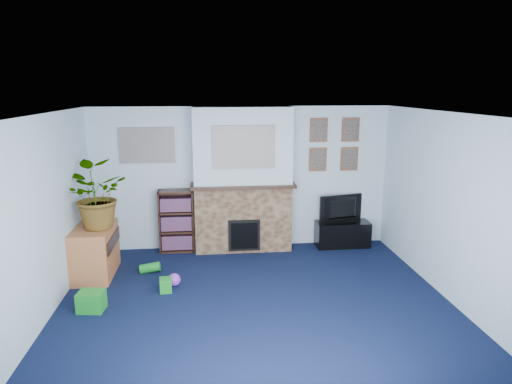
{
  "coord_description": "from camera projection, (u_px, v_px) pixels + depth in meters",
  "views": [
    {
      "loc": [
        -0.57,
        -5.31,
        2.7
      ],
      "look_at": [
        0.1,
        0.93,
        1.26
      ],
      "focal_mm": 32.0,
      "sensor_mm": 36.0,
      "label": 1
    }
  ],
  "objects": [
    {
      "name": "green_crate",
      "position": [
        91.0,
        300.0,
        5.62
      ],
      "size": [
        0.34,
        0.29,
        0.25
      ],
      "primitive_type": "cube",
      "rotation": [
        0.0,
        0.0,
        -0.13
      ],
      "color": "#198C26",
      "rests_on": "ground"
    },
    {
      "name": "portrait_br",
      "position": [
        349.0,
        159.0,
        7.83
      ],
      "size": [
        0.3,
        0.03,
        0.4
      ],
      "primitive_type": "cube",
      "color": "brown",
      "rests_on": "wall_back"
    },
    {
      "name": "toy_block",
      "position": [
        166.0,
        284.0,
        6.14
      ],
      "size": [
        0.17,
        0.17,
        0.19
      ],
      "primitive_type": "cube",
      "rotation": [
        0.0,
        0.0,
        0.1
      ],
      "color": "#198C26",
      "rests_on": "ground"
    },
    {
      "name": "portrait_tl",
      "position": [
        319.0,
        130.0,
        7.66
      ],
      "size": [
        0.3,
        0.03,
        0.4
      ],
      "primitive_type": "cube",
      "color": "brown",
      "rests_on": "wall_back"
    },
    {
      "name": "mantel_clock",
      "position": [
        236.0,
        180.0,
        7.46
      ],
      "size": [
        0.1,
        0.06,
        0.14
      ],
      "primitive_type": "cube",
      "color": "gold",
      "rests_on": "chimney_breast"
    },
    {
      "name": "mantel_can",
      "position": [
        281.0,
        180.0,
        7.54
      ],
      "size": [
        0.06,
        0.06,
        0.13
      ],
      "primitive_type": "cylinder",
      "color": "#198C26",
      "rests_on": "chimney_breast"
    },
    {
      "name": "ceiling",
      "position": [
        256.0,
        114.0,
        5.27
      ],
      "size": [
        5.0,
        4.5,
        0.01
      ],
      "primitive_type": "cube",
      "color": "white",
      "rests_on": "wall_back"
    },
    {
      "name": "portrait_tr",
      "position": [
        351.0,
        130.0,
        7.72
      ],
      "size": [
        0.3,
        0.03,
        0.4
      ],
      "primitive_type": "cube",
      "color": "brown",
      "rests_on": "wall_back"
    },
    {
      "name": "portrait_bl",
      "position": [
        318.0,
        159.0,
        7.77
      ],
      "size": [
        0.3,
        0.03,
        0.4
      ],
      "primitive_type": "cube",
      "color": "brown",
      "rests_on": "wall_back"
    },
    {
      "name": "potted_plant",
      "position": [
        93.0,
        196.0,
        6.42
      ],
      "size": [
        1.05,
        0.99,
        0.94
      ],
      "primitive_type": "imported",
      "rotation": [
        0.0,
        0.0,
        2.79
      ],
      "color": "#26661E",
      "rests_on": "sideboard"
    },
    {
      "name": "floor",
      "position": [
        256.0,
        304.0,
        5.81
      ],
      "size": [
        5.0,
        4.5,
        0.01
      ],
      "primitive_type": "cube",
      "color": "#0D1634",
      "rests_on": "ground"
    },
    {
      "name": "mantel_teddy",
      "position": [
        213.0,
        181.0,
        7.42
      ],
      "size": [
        0.12,
        0.12,
        0.12
      ],
      "primitive_type": "sphere",
      "color": "gray",
      "rests_on": "chimney_breast"
    },
    {
      "name": "toy_ball",
      "position": [
        174.0,
        280.0,
        6.34
      ],
      "size": [
        0.18,
        0.18,
        0.18
      ],
      "primitive_type": "sphere",
      "color": "purple",
      "rests_on": "ground"
    },
    {
      "name": "wall_back",
      "position": [
        242.0,
        178.0,
        7.72
      ],
      "size": [
        5.0,
        0.04,
        2.4
      ],
      "primitive_type": "cube",
      "color": "silver",
      "rests_on": "ground"
    },
    {
      "name": "toy_tube",
      "position": [
        150.0,
        268.0,
        6.8
      ],
      "size": [
        0.32,
        0.14,
        0.18
      ],
      "primitive_type": "cylinder",
      "rotation": [
        0.0,
        1.43,
        0.0
      ],
      "color": "#198C26",
      "rests_on": "ground"
    },
    {
      "name": "tv_stand",
      "position": [
        342.0,
        234.0,
        7.91
      ],
      "size": [
        0.92,
        0.39,
        0.43
      ],
      "primitive_type": "cube",
      "color": "black",
      "rests_on": "ground"
    },
    {
      "name": "bookshelf",
      "position": [
        177.0,
        222.0,
        7.62
      ],
      "size": [
        0.58,
        0.28,
        1.05
      ],
      "color": "black",
      "rests_on": "ground"
    },
    {
      "name": "wall_right",
      "position": [
        451.0,
        208.0,
        5.8
      ],
      "size": [
        0.04,
        4.5,
        2.4
      ],
      "primitive_type": "cube",
      "color": "silver",
      "rests_on": "ground"
    },
    {
      "name": "collage_main",
      "position": [
        244.0,
        147.0,
        7.19
      ],
      "size": [
        1.0,
        0.03,
        0.68
      ],
      "primitive_type": "cube",
      "color": "gray",
      "rests_on": "chimney_breast"
    },
    {
      "name": "mantel_candle",
      "position": [
        264.0,
        179.0,
        7.51
      ],
      "size": [
        0.05,
        0.05,
        0.17
      ],
      "primitive_type": "cylinder",
      "color": "#B2BFC6",
      "rests_on": "chimney_breast"
    },
    {
      "name": "chimney_breast",
      "position": [
        243.0,
        181.0,
        7.53
      ],
      "size": [
        1.72,
        0.5,
        2.4
      ],
      "color": "brown",
      "rests_on": "ground"
    },
    {
      "name": "sideboard",
      "position": [
        95.0,
        252.0,
        6.66
      ],
      "size": [
        0.52,
        0.94,
        0.73
      ],
      "primitive_type": "cube",
      "color": "#B76A3A",
      "rests_on": "ground"
    },
    {
      "name": "wall_front",
      "position": [
        289.0,
        296.0,
        3.36
      ],
      "size": [
        5.0,
        0.04,
        2.4
      ],
      "primitive_type": "cube",
      "color": "silver",
      "rests_on": "ground"
    },
    {
      "name": "television",
      "position": [
        343.0,
        209.0,
        7.83
      ],
      "size": [
        0.8,
        0.28,
        0.46
      ],
      "primitive_type": "imported",
      "rotation": [
        0.0,
        0.0,
        3.37
      ],
      "color": "black",
      "rests_on": "tv_stand"
    },
    {
      "name": "wall_left",
      "position": [
        42.0,
        220.0,
        5.28
      ],
      "size": [
        0.04,
        4.5,
        2.4
      ],
      "primitive_type": "cube",
      "color": "silver",
      "rests_on": "ground"
    },
    {
      "name": "collage_left",
      "position": [
        147.0,
        145.0,
        7.42
      ],
      "size": [
        0.9,
        0.03,
        0.58
      ],
      "primitive_type": "cube",
      "color": "gray",
      "rests_on": "wall_back"
    }
  ]
}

